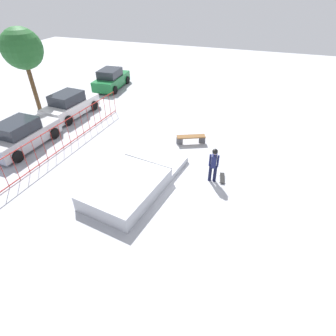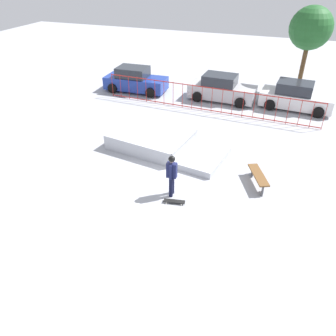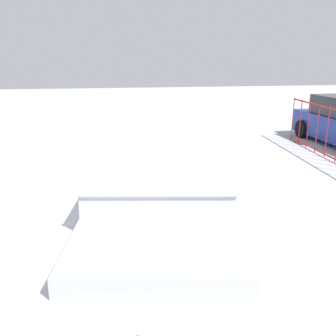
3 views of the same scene
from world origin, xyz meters
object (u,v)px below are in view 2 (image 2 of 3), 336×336
(parked_car_white, at_px, (296,97))
(distant_tree, at_px, (311,29))
(skateboard, at_px, (174,201))
(parked_car_blue, at_px, (135,80))
(skate_ramp, at_px, (160,143))
(skater, at_px, (172,173))
(park_bench, at_px, (258,177))
(parked_car_silver, at_px, (222,89))

(parked_car_white, xyz_separation_m, distant_tree, (0.11, 2.85, 3.33))
(skateboard, height_order, parked_car_blue, parked_car_blue)
(skate_ramp, relative_size, skater, 3.33)
(skate_ramp, xyz_separation_m, park_bench, (4.74, -1.42, 0.04))
(parked_car_silver, bearing_deg, parked_car_white, 3.96)
(skater, relative_size, parked_car_silver, 0.41)
(park_bench, distance_m, parked_car_white, 8.87)
(distant_tree, bearing_deg, skater, -107.24)
(skate_ramp, height_order, distant_tree, distant_tree)
(park_bench, relative_size, parked_car_blue, 0.39)
(skateboard, bearing_deg, park_bench, -150.32)
(skater, distance_m, skateboard, 1.07)
(skateboard, relative_size, parked_car_white, 0.19)
(park_bench, height_order, distant_tree, distant_tree)
(parked_car_blue, bearing_deg, skateboard, -60.44)
(skate_ramp, distance_m, parked_car_silver, 7.41)
(skater, height_order, park_bench, skater)
(distant_tree, bearing_deg, parked_car_blue, -162.58)
(skate_ramp, height_order, skater, skater)
(parked_car_silver, bearing_deg, parked_car_blue, -174.36)
(parked_car_blue, distance_m, parked_car_white, 10.27)
(skate_ramp, distance_m, parked_car_white, 9.40)
(skate_ramp, relative_size, skateboard, 6.98)
(skater, bearing_deg, parked_car_blue, -62.32)
(skate_ramp, bearing_deg, parked_car_blue, 131.49)
(park_bench, xyz_separation_m, parked_car_silver, (-3.38, 8.69, 0.37))
(distant_tree, bearing_deg, skateboard, -105.71)
(park_bench, xyz_separation_m, distant_tree, (1.17, 11.64, 3.70))
(skater, height_order, parked_car_white, skater)
(skater, bearing_deg, park_bench, -152.23)
(skateboard, distance_m, parked_car_white, 11.72)
(skateboard, height_order, distant_tree, distant_tree)
(park_bench, bearing_deg, skate_ramp, 163.36)
(parked_car_blue, xyz_separation_m, parked_car_silver, (5.82, 0.30, 0.00))
(skate_ramp, xyz_separation_m, distant_tree, (5.91, 10.22, 3.74))
(park_bench, relative_size, parked_car_white, 0.38)
(skateboard, height_order, parked_car_silver, parked_car_silver)
(skate_ramp, distance_m, distant_tree, 12.39)
(parked_car_silver, bearing_deg, park_bench, -66.12)
(parked_car_silver, relative_size, distant_tree, 0.78)
(distant_tree, bearing_deg, parked_car_white, -92.15)
(skate_ramp, bearing_deg, skater, -52.98)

